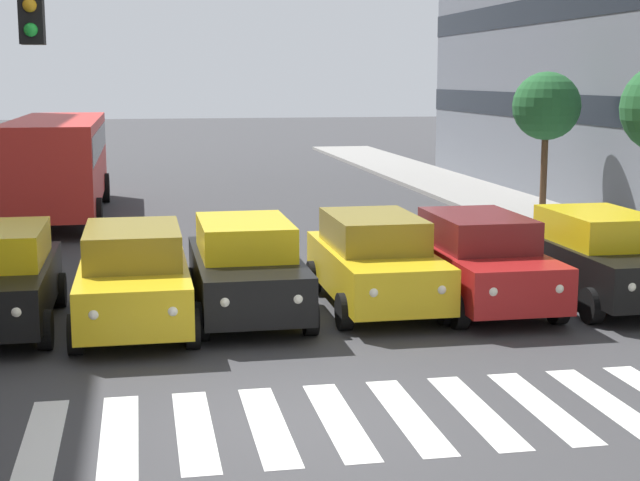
% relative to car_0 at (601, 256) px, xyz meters
% --- Properties ---
extents(ground_plane, '(180.00, 180.00, 0.00)m').
position_rel_car_0_xyz_m(ground_plane, '(6.65, 5.33, -0.89)').
color(ground_plane, '#38383A').
extents(crosswalk_markings, '(10.35, 2.80, 0.01)m').
position_rel_car_0_xyz_m(crosswalk_markings, '(6.65, 5.33, -0.88)').
color(crosswalk_markings, silver).
rests_on(crosswalk_markings, ground_plane).
extents(car_0, '(2.02, 4.44, 1.72)m').
position_rel_car_0_xyz_m(car_0, '(0.00, 0.00, 0.00)').
color(car_0, black).
rests_on(car_0, ground_plane).
extents(car_1, '(2.02, 4.44, 1.72)m').
position_rel_car_0_xyz_m(car_1, '(2.39, -0.10, 0.00)').
color(car_1, maroon).
rests_on(car_1, ground_plane).
extents(car_2, '(2.02, 4.44, 1.72)m').
position_rel_car_0_xyz_m(car_2, '(4.32, -0.39, 0.00)').
color(car_2, gold).
rests_on(car_2, ground_plane).
extents(car_3, '(2.02, 4.44, 1.72)m').
position_rel_car_0_xyz_m(car_3, '(6.75, -0.17, 0.00)').
color(car_3, black).
rests_on(car_3, ground_plane).
extents(car_4, '(2.02, 4.44, 1.72)m').
position_rel_car_0_xyz_m(car_4, '(8.72, 0.26, 0.00)').
color(car_4, gold).
rests_on(car_4, ground_plane).
extents(bus_behind_traffic, '(2.78, 10.50, 3.00)m').
position_rel_car_0_xyz_m(bus_behind_traffic, '(11.00, -13.70, 0.97)').
color(bus_behind_traffic, red).
rests_on(bus_behind_traffic, ground_plane).
extents(street_tree_2, '(2.02, 2.02, 4.26)m').
position_rel_car_0_xyz_m(street_tree_2, '(-3.32, -10.21, 2.50)').
color(street_tree_2, '#513823').
rests_on(street_tree_2, sidewalk_left).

